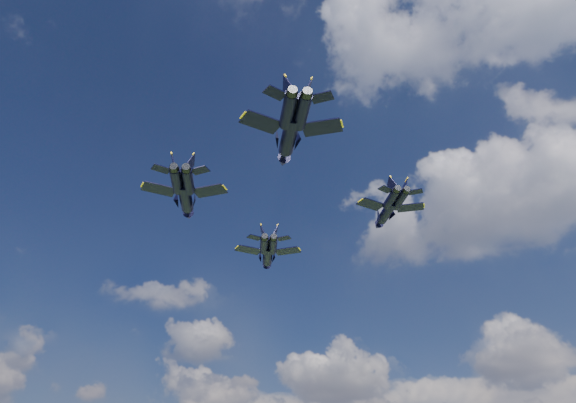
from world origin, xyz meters
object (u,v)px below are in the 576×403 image
at_px(jet_lead, 268,256).
at_px(jet_slot, 289,137).
at_px(jet_right, 386,212).
at_px(jet_left, 186,198).

height_order(jet_lead, jet_slot, jet_slot).
height_order(jet_right, jet_slot, jet_slot).
xyz_separation_m(jet_lead, jet_right, (24.61, -0.99, 0.87)).
height_order(jet_lead, jet_right, jet_right).
distance_m(jet_lead, jet_right, 24.65).
xyz_separation_m(jet_right, jet_slot, (-2.68, -23.59, 1.85)).
bearing_deg(jet_left, jet_lead, 48.68).
distance_m(jet_lead, jet_left, 20.93).
xyz_separation_m(jet_left, jet_slot, (22.80, -3.83, 0.14)).
bearing_deg(jet_left, jet_right, -1.13).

